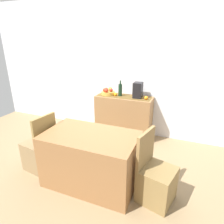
{
  "coord_description": "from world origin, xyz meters",
  "views": [
    {
      "loc": [
        1.22,
        -2.56,
        1.9
      ],
      "look_at": [
        0.06,
        0.34,
        0.72
      ],
      "focal_mm": 30.98,
      "sensor_mm": 36.0,
      "label": 1
    }
  ],
  "objects_px": {
    "wine_bottle": "(120,90)",
    "coffee_maker": "(138,90)",
    "chair_by_corner": "(156,181)",
    "fruit_bowl": "(108,93)",
    "sideboard_console": "(124,116)",
    "chair_near_window": "(41,152)",
    "dining_table": "(91,159)"
  },
  "relations": [
    {
      "from": "coffee_maker",
      "to": "sideboard_console",
      "type": "bearing_deg",
      "value": 180.0
    },
    {
      "from": "coffee_maker",
      "to": "chair_near_window",
      "type": "bearing_deg",
      "value": -126.23
    },
    {
      "from": "sideboard_console",
      "to": "chair_near_window",
      "type": "distance_m",
      "value": 1.73
    },
    {
      "from": "sideboard_console",
      "to": "chair_by_corner",
      "type": "distance_m",
      "value": 1.77
    },
    {
      "from": "fruit_bowl",
      "to": "coffee_maker",
      "type": "relative_size",
      "value": 0.9
    },
    {
      "from": "fruit_bowl",
      "to": "wine_bottle",
      "type": "bearing_deg",
      "value": -0.0
    },
    {
      "from": "fruit_bowl",
      "to": "wine_bottle",
      "type": "relative_size",
      "value": 0.87
    },
    {
      "from": "dining_table",
      "to": "chair_near_window",
      "type": "distance_m",
      "value": 0.89
    },
    {
      "from": "sideboard_console",
      "to": "coffee_maker",
      "type": "relative_size",
      "value": 3.72
    },
    {
      "from": "dining_table",
      "to": "wine_bottle",
      "type": "bearing_deg",
      "value": 94.78
    },
    {
      "from": "sideboard_console",
      "to": "chair_near_window",
      "type": "relative_size",
      "value": 1.24
    },
    {
      "from": "sideboard_console",
      "to": "dining_table",
      "type": "relative_size",
      "value": 0.91
    },
    {
      "from": "chair_near_window",
      "to": "chair_by_corner",
      "type": "relative_size",
      "value": 1.0
    },
    {
      "from": "wine_bottle",
      "to": "coffee_maker",
      "type": "height_order",
      "value": "wine_bottle"
    },
    {
      "from": "wine_bottle",
      "to": "coffee_maker",
      "type": "xyz_separation_m",
      "value": [
        0.35,
        0.0,
        0.02
      ]
    },
    {
      "from": "fruit_bowl",
      "to": "dining_table",
      "type": "distance_m",
      "value": 1.64
    },
    {
      "from": "coffee_maker",
      "to": "fruit_bowl",
      "type": "bearing_deg",
      "value": 180.0
    },
    {
      "from": "fruit_bowl",
      "to": "wine_bottle",
      "type": "xyz_separation_m",
      "value": [
        0.26,
        -0.0,
        0.09
      ]
    },
    {
      "from": "fruit_bowl",
      "to": "chair_by_corner",
      "type": "relative_size",
      "value": 0.3
    },
    {
      "from": "fruit_bowl",
      "to": "chair_by_corner",
      "type": "bearing_deg",
      "value": -49.98
    },
    {
      "from": "coffee_maker",
      "to": "chair_near_window",
      "type": "relative_size",
      "value": 0.33
    },
    {
      "from": "coffee_maker",
      "to": "chair_by_corner",
      "type": "height_order",
      "value": "coffee_maker"
    },
    {
      "from": "wine_bottle",
      "to": "coffee_maker",
      "type": "relative_size",
      "value": 1.03
    },
    {
      "from": "coffee_maker",
      "to": "chair_near_window",
      "type": "xyz_separation_m",
      "value": [
        -1.11,
        -1.51,
        -0.73
      ]
    },
    {
      "from": "chair_near_window",
      "to": "chair_by_corner",
      "type": "distance_m",
      "value": 1.76
    },
    {
      "from": "wine_bottle",
      "to": "chair_by_corner",
      "type": "relative_size",
      "value": 0.34
    },
    {
      "from": "chair_near_window",
      "to": "fruit_bowl",
      "type": "bearing_deg",
      "value": 71.82
    },
    {
      "from": "sideboard_console",
      "to": "wine_bottle",
      "type": "xyz_separation_m",
      "value": [
        -0.08,
        -0.0,
        0.55
      ]
    },
    {
      "from": "dining_table",
      "to": "chair_by_corner",
      "type": "bearing_deg",
      "value": 0.26
    },
    {
      "from": "wine_bottle",
      "to": "coffee_maker",
      "type": "bearing_deg",
      "value": 0.0
    },
    {
      "from": "wine_bottle",
      "to": "coffee_maker",
      "type": "distance_m",
      "value": 0.35
    },
    {
      "from": "fruit_bowl",
      "to": "sideboard_console",
      "type": "bearing_deg",
      "value": 0.0
    }
  ]
}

